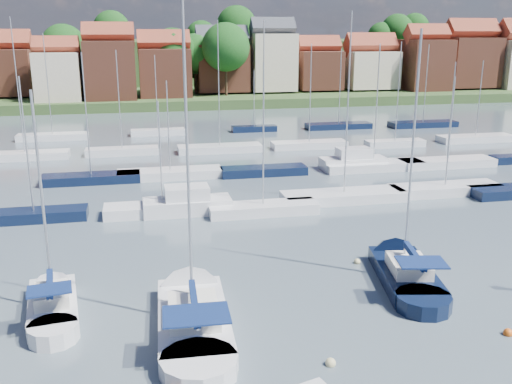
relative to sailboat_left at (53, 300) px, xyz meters
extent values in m
plane|color=#45535E|center=(13.77, 34.84, -0.37)|extent=(260.00, 260.00, 0.00)
cube|color=silver|center=(0.10, -0.82, -0.12)|extent=(3.09, 5.98, 1.20)
cone|color=silver|center=(-0.35, 2.73, -0.12)|extent=(2.72, 3.06, 2.39)
cylinder|color=silver|center=(0.47, -3.66, -0.12)|extent=(2.67, 2.67, 1.20)
cube|color=silver|center=(0.15, -1.21, 0.83)|extent=(1.96, 2.58, 0.70)
cylinder|color=#B2B2B7|center=(0.05, -0.42, 5.78)|extent=(0.14, 0.14, 10.61)
cylinder|color=#B2B2B7|center=(0.26, -2.00, 1.68)|extent=(0.50, 3.17, 0.10)
cube|color=navy|center=(0.26, -2.00, 1.83)|extent=(0.68, 3.04, 0.35)
cube|color=navy|center=(0.39, -3.03, 1.98)|extent=(2.19, 1.68, 0.08)
cube|color=silver|center=(7.06, -3.78, -0.12)|extent=(3.74, 8.29, 1.20)
cone|color=silver|center=(7.28, 1.30, -0.12)|extent=(3.56, 4.10, 3.39)
cylinder|color=silver|center=(6.89, -7.85, -0.12)|extent=(3.54, 3.54, 1.20)
cube|color=silver|center=(7.04, -4.35, 0.83)|extent=(2.52, 3.49, 0.70)
cylinder|color=#B2B2B7|center=(7.08, -3.22, 8.03)|extent=(0.14, 0.14, 15.09)
cylinder|color=#B2B2B7|center=(6.99, -5.48, 1.68)|extent=(0.29, 4.53, 0.10)
cube|color=navy|center=(6.99, -5.48, 1.83)|extent=(0.48, 4.31, 0.35)
cube|color=navy|center=(6.92, -6.95, 1.98)|extent=(2.97, 2.16, 0.08)
cube|color=black|center=(19.74, -0.90, -0.12)|extent=(4.29, 7.52, 1.20)
cone|color=black|center=(20.61, 3.44, -0.12)|extent=(3.57, 3.95, 2.95)
cylinder|color=black|center=(19.05, -4.37, -0.12)|extent=(3.47, 3.47, 1.20)
cube|color=silver|center=(19.64, -1.38, 0.83)|extent=(2.61, 3.30, 0.70)
cylinder|color=#B2B2B7|center=(19.84, -0.42, 7.19)|extent=(0.14, 0.14, 13.41)
cylinder|color=#B2B2B7|center=(19.45, -2.34, 1.68)|extent=(0.87, 3.88, 0.10)
cube|color=navy|center=(19.45, -2.34, 1.83)|extent=(1.03, 3.72, 0.35)
cube|color=navy|center=(19.20, -3.60, 1.98)|extent=(2.81, 2.23, 0.08)
sphere|color=beige|center=(6.40, -5.86, -0.37)|extent=(0.55, 0.55, 0.55)
sphere|color=beige|center=(12.61, -8.31, -0.37)|extent=(0.46, 0.46, 0.46)
sphere|color=beige|center=(18.00, 2.24, -0.37)|extent=(0.42, 0.42, 0.42)
sphere|color=#D85914|center=(21.83, -7.60, -0.37)|extent=(0.46, 0.46, 0.46)
sphere|color=#D85914|center=(-0.86, -0.45, -0.37)|extent=(0.50, 0.50, 0.50)
cube|color=black|center=(-3.34, 15.38, -0.02)|extent=(8.01, 2.24, 1.00)
cylinder|color=#B2B2B7|center=(-3.34, 15.38, 5.56)|extent=(0.12, 0.12, 10.16)
cube|color=silver|center=(6.50, 15.04, -0.02)|extent=(9.22, 2.58, 1.00)
cylinder|color=#B2B2B7|center=(6.50, 15.04, 4.57)|extent=(0.12, 0.12, 8.18)
cube|color=silver|center=(14.40, 13.45, -0.02)|extent=(8.78, 2.46, 1.00)
cylinder|color=#B2B2B7|center=(14.40, 13.45, 6.01)|extent=(0.12, 0.12, 11.06)
cube|color=silver|center=(22.00, 15.51, -0.02)|extent=(10.79, 3.02, 1.00)
cylinder|color=#B2B2B7|center=(22.00, 15.51, 7.92)|extent=(0.12, 0.12, 14.87)
cube|color=silver|center=(31.75, 15.87, -0.02)|extent=(10.13, 2.84, 1.00)
cylinder|color=#B2B2B7|center=(31.75, 15.87, 5.28)|extent=(0.12, 0.12, 9.59)
cube|color=silver|center=(8.46, 14.84, 0.13)|extent=(7.00, 2.60, 1.40)
cube|color=silver|center=(8.46, 14.84, 1.23)|extent=(3.50, 2.20, 1.30)
cube|color=black|center=(0.22, 26.48, -0.02)|extent=(9.30, 2.60, 1.00)
cylinder|color=#B2B2B7|center=(0.22, 26.48, 6.22)|extent=(0.12, 0.12, 11.48)
cube|color=silver|center=(7.83, 26.85, -0.02)|extent=(10.40, 2.91, 1.00)
cylinder|color=#B2B2B7|center=(7.83, 26.85, 4.87)|extent=(0.12, 0.12, 8.77)
cube|color=black|center=(17.25, 26.12, -0.02)|extent=(8.80, 2.46, 1.00)
cylinder|color=#B2B2B7|center=(17.25, 26.12, 7.65)|extent=(0.12, 0.12, 14.33)
cube|color=silver|center=(29.17, 26.00, -0.02)|extent=(10.73, 3.00, 1.00)
cylinder|color=#B2B2B7|center=(29.17, 26.00, 6.55)|extent=(0.12, 0.12, 12.14)
cube|color=silver|center=(37.59, 25.81, -0.02)|extent=(10.48, 2.93, 1.00)
cylinder|color=#B2B2B7|center=(37.59, 25.81, 5.62)|extent=(0.12, 0.12, 10.28)
cube|color=silver|center=(27.23, 26.84, 0.13)|extent=(7.00, 2.60, 1.40)
cube|color=silver|center=(27.23, 26.84, 1.23)|extent=(3.50, 2.20, 1.30)
cube|color=silver|center=(-7.94, 39.05, -0.02)|extent=(9.71, 2.72, 1.00)
cylinder|color=#B2B2B7|center=(-7.94, 39.05, 7.92)|extent=(0.12, 0.12, 14.88)
cube|color=silver|center=(2.93, 39.35, -0.02)|extent=(8.49, 2.38, 1.00)
cylinder|color=#B2B2B7|center=(2.93, 39.35, 6.14)|extent=(0.12, 0.12, 11.31)
cube|color=silver|center=(14.56, 38.62, -0.02)|extent=(10.16, 2.85, 1.00)
cylinder|color=#B2B2B7|center=(14.56, 38.62, 7.78)|extent=(0.12, 0.12, 14.59)
cube|color=silver|center=(25.94, 38.74, -0.02)|extent=(9.53, 2.67, 1.00)
cylinder|color=#B2B2B7|center=(25.94, 38.74, 6.44)|extent=(0.12, 0.12, 11.91)
cube|color=silver|center=(36.93, 37.34, -0.02)|extent=(7.62, 2.13, 1.00)
cylinder|color=#B2B2B7|center=(36.93, 37.34, 6.55)|extent=(0.12, 0.12, 12.13)
cube|color=silver|center=(49.00, 38.43, -0.02)|extent=(10.17, 2.85, 1.00)
cylinder|color=#B2B2B7|center=(49.00, 38.43, 5.35)|extent=(0.12, 0.12, 9.73)
cube|color=silver|center=(-6.49, 51.40, -0.02)|extent=(9.24, 2.59, 1.00)
cylinder|color=#B2B2B7|center=(-6.49, 51.40, 7.06)|extent=(0.12, 0.12, 13.17)
cube|color=silver|center=(7.69, 52.14, -0.02)|extent=(7.57, 2.12, 1.00)
cylinder|color=#B2B2B7|center=(7.69, 52.14, 5.60)|extent=(0.12, 0.12, 10.24)
cube|color=black|center=(21.66, 52.31, -0.02)|extent=(6.58, 1.84, 1.00)
cylinder|color=#B2B2B7|center=(21.66, 52.31, 4.49)|extent=(0.12, 0.12, 8.01)
cube|color=black|center=(34.71, 52.24, -0.02)|extent=(9.92, 2.78, 1.00)
cylinder|color=#B2B2B7|center=(34.71, 52.24, 5.94)|extent=(0.12, 0.12, 10.92)
cube|color=black|center=(48.05, 51.21, -0.02)|extent=(10.55, 2.95, 1.00)
cylinder|color=#B2B2B7|center=(48.05, 51.21, 6.24)|extent=(0.12, 0.12, 11.51)
cube|color=#354E27|center=(13.77, 111.84, -0.07)|extent=(200.00, 70.00, 3.00)
cube|color=#354E27|center=(13.77, 136.84, 4.63)|extent=(200.00, 60.00, 14.00)
cube|color=brown|center=(-19.88, 92.63, 6.20)|extent=(10.37, 9.97, 8.73)
cube|color=brown|center=(-19.88, 92.63, 11.83)|extent=(10.57, 5.13, 5.13)
cube|color=beige|center=(-8.97, 83.84, 5.71)|extent=(8.09, 8.80, 8.96)
cube|color=brown|center=(-8.97, 83.84, 11.18)|extent=(8.25, 4.00, 4.00)
cube|color=brown|center=(0.42, 84.78, 6.72)|extent=(9.36, 10.17, 10.97)
cube|color=brown|center=(0.42, 84.78, 13.35)|extent=(9.54, 4.63, 4.63)
cube|color=brown|center=(10.73, 86.49, 5.94)|extent=(9.90, 8.56, 9.42)
cube|color=brown|center=(10.73, 86.49, 11.87)|extent=(10.10, 4.90, 4.90)
cube|color=brown|center=(22.87, 91.49, 6.58)|extent=(10.59, 8.93, 9.49)
cube|color=#383A42|center=(22.87, 91.49, 12.62)|extent=(10.80, 5.24, 5.24)
cube|color=beige|center=(33.48, 90.64, 7.66)|extent=(9.01, 8.61, 11.65)
cube|color=#383A42|center=(33.48, 90.64, 14.58)|extent=(9.19, 4.46, 4.46)
cube|color=brown|center=(43.94, 91.84, 5.83)|extent=(9.10, 9.34, 8.00)
cube|color=brown|center=(43.94, 91.84, 10.95)|extent=(9.28, 4.50, 4.50)
cube|color=beige|center=(55.72, 91.43, 5.77)|extent=(10.86, 9.59, 7.88)
cube|color=brown|center=(55.72, 91.43, 11.04)|extent=(11.07, 5.37, 5.37)
cube|color=brown|center=(67.53, 88.76, 6.72)|extent=(9.18, 9.96, 10.97)
cube|color=brown|center=(67.53, 88.76, 13.33)|extent=(9.36, 4.54, 4.54)
cube|color=brown|center=(78.95, 90.05, 7.21)|extent=(11.39, 9.67, 10.76)
cube|color=brown|center=(78.95, 90.05, 13.99)|extent=(11.62, 5.64, 5.64)
cylinder|color=#382619|center=(70.54, 110.35, 8.14)|extent=(0.50, 0.50, 4.47)
sphere|color=#1E591B|center=(70.54, 110.35, 14.21)|extent=(8.18, 8.18, 8.18)
cylinder|color=#382619|center=(17.23, 90.77, 3.46)|extent=(0.50, 0.50, 4.46)
sphere|color=#1E591B|center=(17.23, 90.77, 9.51)|extent=(8.15, 8.15, 8.15)
cylinder|color=#382619|center=(28.99, 108.52, 8.21)|extent=(0.50, 0.50, 5.15)
sphere|color=#1E591B|center=(28.99, 108.52, 15.19)|extent=(9.41, 9.41, 9.41)
cylinder|color=#382619|center=(0.23, 111.15, 8.31)|extent=(0.50, 0.50, 4.56)
sphere|color=#1E591B|center=(0.23, 111.15, 14.50)|extent=(8.34, 8.34, 8.34)
cylinder|color=#382619|center=(-9.46, 100.09, 3.81)|extent=(0.50, 0.50, 5.15)
sphere|color=#1E591B|center=(-9.46, 100.09, 10.80)|extent=(9.42, 9.42, 9.42)
cylinder|color=#382619|center=(27.53, 99.55, 3.12)|extent=(0.50, 0.50, 3.77)
sphere|color=#1E591B|center=(27.53, 99.55, 8.23)|extent=(6.89, 6.89, 6.89)
cylinder|color=#382619|center=(22.82, 85.78, 3.84)|extent=(0.50, 0.50, 5.21)
sphere|color=#1E591B|center=(22.82, 85.78, 10.91)|extent=(9.53, 9.53, 9.53)
cylinder|color=#382619|center=(75.70, 96.46, 2.72)|extent=(0.50, 0.50, 2.97)
sphere|color=#1E591B|center=(75.70, 96.46, 6.75)|extent=(5.44, 5.44, 5.44)
cylinder|color=#382619|center=(12.62, 88.59, 3.65)|extent=(0.50, 0.50, 4.84)
sphere|color=#1E591B|center=(12.62, 88.59, 10.22)|extent=(8.85, 8.85, 8.85)
cylinder|color=#382619|center=(66.45, 110.56, 7.80)|extent=(0.50, 0.50, 3.72)
sphere|color=#1E591B|center=(66.45, 110.56, 12.84)|extent=(6.80, 6.80, 6.80)
cylinder|color=#382619|center=(67.82, 88.97, 3.25)|extent=(0.50, 0.50, 4.05)
sphere|color=#1E591B|center=(67.82, 88.97, 8.75)|extent=(7.40, 7.40, 7.40)
cylinder|color=#382619|center=(20.61, 108.13, 7.54)|extent=(0.50, 0.50, 3.93)
sphere|color=#1E591B|center=(20.61, 108.13, 12.88)|extent=(7.19, 7.19, 7.19)
cylinder|color=#382619|center=(44.42, 95.01, 3.14)|extent=(0.50, 0.50, 3.82)
sphere|color=#1E591B|center=(44.42, 95.01, 8.33)|extent=(6.99, 6.99, 6.99)
cylinder|color=#382619|center=(-3.67, 87.96, 2.97)|extent=(0.50, 0.50, 3.48)
sphere|color=#1E591B|center=(-3.67, 87.96, 7.70)|extent=(6.37, 6.37, 6.37)
cylinder|color=#382619|center=(71.28, 97.65, 2.72)|extent=(0.50, 0.50, 2.99)
sphere|color=#1E591B|center=(71.28, 97.65, 6.78)|extent=(5.46, 5.46, 5.46)
cylinder|color=#382619|center=(17.38, 93.88, 2.86)|extent=(0.50, 0.50, 3.25)
sphere|color=#1E591B|center=(17.38, 93.88, 7.26)|extent=(5.94, 5.94, 5.94)
cylinder|color=#382619|center=(10.72, 95.58, 2.72)|extent=(0.50, 0.50, 2.98)
sphere|color=#1E591B|center=(10.72, 95.58, 6.77)|extent=(5.46, 5.46, 5.46)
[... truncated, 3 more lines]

